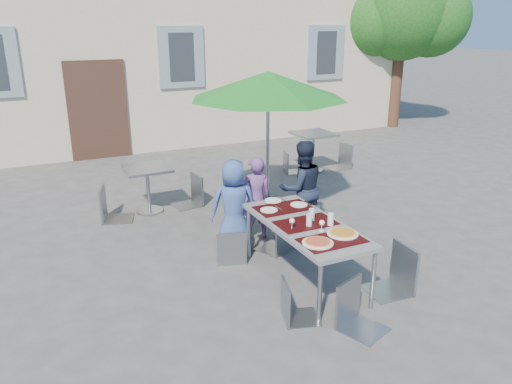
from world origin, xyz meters
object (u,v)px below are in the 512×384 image
bg_chair_r_0 (191,172)px  chair_1 (280,214)px  chair_3 (294,278)px  patio_umbrella (268,86)px  child_0 (234,206)px  pizza_near_right (343,233)px  bg_chair_l_0 (108,184)px  dining_table (306,227)px  child_2 (302,188)px  bg_chair_r_1 (343,141)px  cafe_table_1 (313,144)px  chair_5 (358,278)px  cafe_table_0 (148,181)px  child_1 (256,198)px  bg_chair_l_1 (290,150)px  pizza_near_left (318,242)px  chair_2 (301,200)px  chair_4 (399,242)px  chair_0 (231,227)px

bg_chair_r_0 → chair_1: bearing=-78.1°
chair_3 → patio_umbrella: size_ratio=0.34×
child_0 → chair_1: (0.53, -0.32, -0.09)m
pizza_near_right → bg_chair_l_0: bg_chair_l_0 is taller
child_0 → chair_3: bearing=104.6°
chair_3 → bg_chair_r_0: bearing=87.5°
bg_chair_r_0 → dining_table: bearing=-83.2°
child_2 → patio_umbrella: (-0.06, 0.98, 1.35)m
child_0 → bg_chair_r_1: 4.60m
bg_chair_l_0 → cafe_table_1: bearing=12.1°
chair_3 → chair_5: chair_5 is taller
cafe_table_1 → bg_chair_r_0: bearing=-164.5°
cafe_table_0 → bg_chair_r_0: bearing=3.1°
dining_table → child_2: 1.43m
child_1 → patio_umbrella: (0.61, 0.84, 1.45)m
pizza_near_right → bg_chair_l_1: bg_chair_l_1 is taller
bg_chair_r_0 → child_1: bearing=-77.3°
pizza_near_left → bg_chair_l_0: size_ratio=0.33×
chair_5 → bg_chair_l_0: bearing=113.0°
chair_2 → cafe_table_1: chair_2 is taller
pizza_near_right → bg_chair_l_1: bearing=67.3°
chair_5 → patio_umbrella: 3.69m
chair_4 → bg_chair_r_0: bearing=107.7°
pizza_near_right → chair_2: bearing=77.1°
dining_table → pizza_near_left: bearing=-108.5°
child_0 → pizza_near_left: bearing=116.1°
pizza_near_right → cafe_table_1: bearing=61.8°
chair_3 → child_0: bearing=86.4°
patio_umbrella → bg_chair_l_1: patio_umbrella is taller
child_2 → bg_chair_l_1: size_ratio=1.66×
patio_umbrella → cafe_table_1: 2.96m
pizza_near_right → child_2: child_2 is taller
pizza_near_left → child_0: size_ratio=0.26×
chair_0 → bg_chair_r_1: size_ratio=0.87×
bg_chair_r_0 → pizza_near_right: bearing=-81.0°
chair_4 → cafe_table_0: size_ratio=1.36×
chair_5 → chair_2: bearing=74.9°
child_2 → chair_4: (0.15, -1.93, -0.08)m
child_2 → chair_4: child_2 is taller
chair_0 → bg_chair_r_0: bg_chair_r_0 is taller
chair_1 → chair_4: 1.67m
chair_3 → cafe_table_0: (-0.58, 3.77, 0.05)m
child_0 → patio_umbrella: (1.05, 1.08, 1.41)m
chair_1 → bg_chair_r_1: bg_chair_r_1 is taller
pizza_near_right → chair_5: chair_5 is taller
chair_3 → patio_umbrella: 3.51m
pizza_near_left → chair_2: chair_2 is taller
bg_chair_l_0 → bg_chair_l_1: 3.99m
patio_umbrella → bg_chair_r_1: size_ratio=2.48×
pizza_near_left → cafe_table_1: bearing=58.6°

